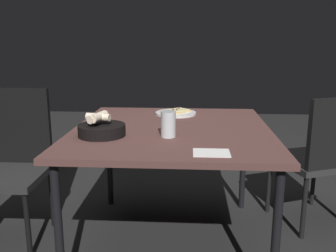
{
  "coord_description": "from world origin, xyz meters",
  "views": [
    {
      "loc": [
        -0.1,
        2.01,
        1.21
      ],
      "look_at": [
        0.02,
        0.1,
        0.75
      ],
      "focal_mm": 39.72,
      "sensor_mm": 36.0,
      "label": 1
    }
  ],
  "objects_px": {
    "beer_glass": "(168,125)",
    "pizza_plate": "(176,113)",
    "chair_near": "(322,153)",
    "dining_table": "(172,137)",
    "bread_basket": "(101,128)",
    "chair_far": "(12,156)"
  },
  "relations": [
    {
      "from": "beer_glass",
      "to": "chair_near",
      "type": "distance_m",
      "value": 1.1
    },
    {
      "from": "dining_table",
      "to": "pizza_plate",
      "type": "bearing_deg",
      "value": -90.99
    },
    {
      "from": "chair_near",
      "to": "pizza_plate",
      "type": "bearing_deg",
      "value": -5.3
    },
    {
      "from": "beer_glass",
      "to": "pizza_plate",
      "type": "bearing_deg",
      "value": -91.43
    },
    {
      "from": "pizza_plate",
      "to": "chair_far",
      "type": "distance_m",
      "value": 1.05
    },
    {
      "from": "pizza_plate",
      "to": "chair_far",
      "type": "bearing_deg",
      "value": 16.99
    },
    {
      "from": "beer_glass",
      "to": "chair_far",
      "type": "height_order",
      "value": "chair_far"
    },
    {
      "from": "bread_basket",
      "to": "chair_far",
      "type": "bearing_deg",
      "value": -23.42
    },
    {
      "from": "dining_table",
      "to": "chair_near",
      "type": "distance_m",
      "value": 0.99
    },
    {
      "from": "dining_table",
      "to": "pizza_plate",
      "type": "relative_size",
      "value": 4.43
    },
    {
      "from": "dining_table",
      "to": "chair_near",
      "type": "bearing_deg",
      "value": -162.95
    },
    {
      "from": "pizza_plate",
      "to": "chair_near",
      "type": "xyz_separation_m",
      "value": [
        -0.93,
        0.09,
        -0.23
      ]
    },
    {
      "from": "beer_glass",
      "to": "chair_near",
      "type": "bearing_deg",
      "value": -152.85
    },
    {
      "from": "pizza_plate",
      "to": "bread_basket",
      "type": "bearing_deg",
      "value": 57.99
    },
    {
      "from": "dining_table",
      "to": "chair_near",
      "type": "height_order",
      "value": "chair_near"
    },
    {
      "from": "bread_basket",
      "to": "chair_far",
      "type": "height_order",
      "value": "chair_far"
    },
    {
      "from": "bread_basket",
      "to": "pizza_plate",
      "type": "bearing_deg",
      "value": -122.01
    },
    {
      "from": "bread_basket",
      "to": "chair_far",
      "type": "xyz_separation_m",
      "value": [
        0.63,
        -0.27,
        -0.25
      ]
    },
    {
      "from": "chair_near",
      "to": "dining_table",
      "type": "bearing_deg",
      "value": 17.05
    },
    {
      "from": "dining_table",
      "to": "bread_basket",
      "type": "bearing_deg",
      "value": 29.46
    },
    {
      "from": "dining_table",
      "to": "chair_far",
      "type": "xyz_separation_m",
      "value": [
        0.98,
        -0.07,
        -0.16
      ]
    },
    {
      "from": "pizza_plate",
      "to": "beer_glass",
      "type": "height_order",
      "value": "beer_glass"
    }
  ]
}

